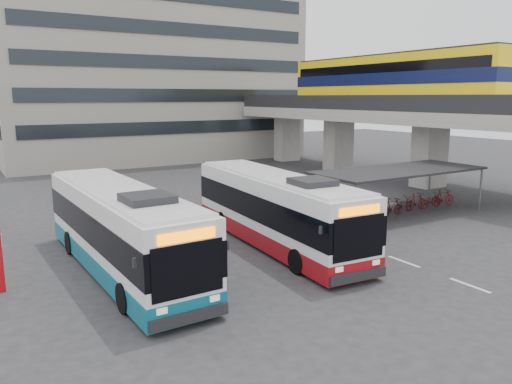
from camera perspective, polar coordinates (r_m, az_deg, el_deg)
ground at (r=21.41m, az=5.98°, el=-6.84°), size 120.00×120.00×0.00m
viaduct at (r=40.88m, az=14.95°, el=10.14°), size 8.00×32.00×9.68m
bike_shelter at (r=28.84m, az=15.87°, el=0.08°), size 10.00×4.00×2.54m
office_block at (r=55.66m, az=-12.35°, el=16.81°), size 30.00×15.00×25.00m
road_markings at (r=20.95m, az=16.54°, el=-7.63°), size 0.15×7.60×0.01m
bus_main at (r=21.99m, az=2.25°, el=-2.07°), size 3.22×11.58×3.38m
bus_teal at (r=19.27m, az=-15.15°, el=-4.24°), size 2.84×11.68×3.43m
pedestrian at (r=19.60m, az=5.48°, el=-6.03°), size 0.41×0.61×1.62m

